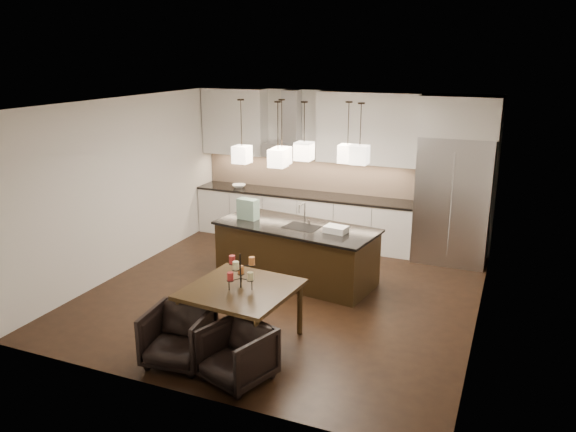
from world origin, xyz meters
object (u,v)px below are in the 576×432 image
at_px(island_body, 296,254).
at_px(armchair_right, 237,354).
at_px(refrigerator, 453,200).
at_px(dining_table, 242,315).
at_px(armchair_left, 178,337).

height_order(island_body, armchair_right, island_body).
xyz_separation_m(refrigerator, island_body, (-2.12, -1.80, -0.65)).
bearing_deg(island_body, dining_table, -77.96).
height_order(refrigerator, island_body, refrigerator).
bearing_deg(dining_table, island_body, 98.52).
relative_size(island_body, armchair_left, 3.36).
bearing_deg(dining_table, armchair_right, -61.28).
xyz_separation_m(island_body, dining_table, (0.13, -2.12, -0.06)).
distance_m(island_body, armchair_left, 2.84).
relative_size(refrigerator, island_body, 0.89).
distance_m(dining_table, armchair_right, 0.84).
relative_size(refrigerator, armchair_left, 2.98).
distance_m(island_body, dining_table, 2.13).
height_order(refrigerator, dining_table, refrigerator).
xyz_separation_m(armchair_left, armchair_right, (0.79, -0.07, -0.01)).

